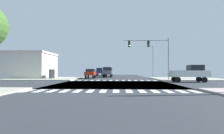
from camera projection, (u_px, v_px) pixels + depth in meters
name	position (u px, v px, depth m)	size (l,w,h in m)	color
ground	(115.00, 84.00, 21.01)	(90.00, 90.00, 0.05)	#2C3036
sidewalk_corner_ne	(186.00, 79.00, 32.58)	(12.00, 12.00, 0.14)	#A09B91
sidewalk_corner_nw	(47.00, 79.00, 33.43)	(12.00, 12.00, 0.14)	#9CA18E
crosswalk_near	(110.00, 91.00, 13.73)	(13.50, 2.00, 0.01)	white
crosswalk_far	(114.00, 80.00, 28.32)	(13.50, 2.00, 0.01)	white
traffic_signal_mast	(151.00, 49.00, 28.66)	(7.32, 0.55, 6.88)	gray
street_lamp	(152.00, 58.00, 39.45)	(1.78, 0.32, 7.16)	gray
bank_building	(26.00, 65.00, 36.01)	(12.11, 8.62, 5.24)	beige
pickup_nearside_1	(190.00, 73.00, 24.20)	(5.10, 2.00, 2.35)	black
suv_farside_1	(100.00, 71.00, 53.08)	(1.96, 4.60, 2.34)	black
pickup_crossing_2	(107.00, 72.00, 40.63)	(2.00, 5.10, 2.35)	black
sedan_queued_1	(91.00, 73.00, 34.96)	(1.80, 4.30, 1.88)	black
suv_outer_2	(109.00, 71.00, 47.76)	(1.96, 4.60, 2.34)	black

